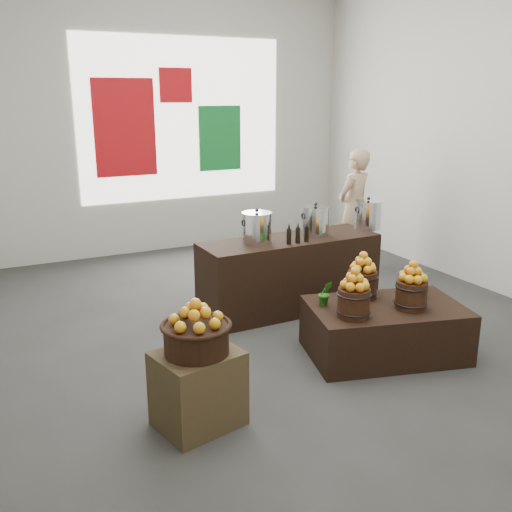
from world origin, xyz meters
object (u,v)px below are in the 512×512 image
stock_pot_left (257,229)px  display_table (385,330)px  counter (289,274)px  wicker_basket (196,339)px  stock_pot_center (315,222)px  shopper (354,208)px  crate (198,389)px  stock_pot_right (368,215)px

stock_pot_left → display_table: bearing=-65.5°
counter → display_table: bearing=-82.2°
counter → wicker_basket: bearing=-136.5°
wicker_basket → stock_pot_center: (2.10, 1.77, 0.30)m
wicker_basket → counter: counter is taller
counter → shopper: 2.07m
stock_pot_left → shopper: shopper is taller
wicker_basket → shopper: shopper is taller
stock_pot_left → stock_pot_center: bearing=1.2°
display_table → stock_pot_left: size_ratio=4.49×
crate → wicker_basket: (0.00, 0.00, 0.40)m
counter → shopper: (1.68, 1.14, 0.41)m
counter → stock_pot_center: stock_pot_center is taller
crate → stock_pot_center: stock_pot_center is taller
wicker_basket → display_table: size_ratio=0.33×
wicker_basket → stock_pot_right: bearing=32.0°
stock_pot_left → shopper: (2.10, 1.15, -0.17)m
stock_pot_right → wicker_basket: bearing=-148.0°
stock_pot_left → shopper: size_ratio=0.19×
stock_pot_center → shopper: size_ratio=0.19×
stock_pot_center → wicker_basket: bearing=-140.0°
wicker_basket → stock_pot_right: (2.85, 1.78, 0.30)m
wicker_basket → stock_pot_left: size_ratio=1.49×
wicker_basket → shopper: bearing=39.9°
crate → wicker_basket: size_ratio=1.25×
display_table → stock_pot_center: stock_pot_center is taller
crate → counter: counter is taller
display_table → shopper: (1.46, 2.56, 0.58)m
counter → stock_pot_center: size_ratio=6.47×
counter → stock_pot_left: 0.71m
wicker_basket → stock_pot_right: stock_pot_right is taller
display_table → counter: size_ratio=0.69×
stock_pot_left → shopper: 2.40m
crate → stock_pot_left: (1.36, 1.75, 0.70)m
stock_pot_left → stock_pot_center: same height
counter → stock_pot_left: bearing=180.0°
crate → wicker_basket: wicker_basket is taller
stock_pot_center → stock_pot_right: 0.74m
wicker_basket → display_table: (2.00, 0.34, -0.45)m
stock_pot_left → stock_pot_right: size_ratio=1.00×
crate → display_table: (2.00, 0.34, -0.05)m
stock_pot_center → stock_pot_left: bearing=-178.8°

